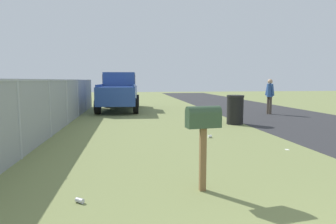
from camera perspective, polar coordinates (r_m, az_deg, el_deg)
mailbox at (r=4.22m, az=7.09°, el=-2.27°), size 0.27×0.53×1.28m
pickup_truck at (r=16.18m, az=-9.69°, el=4.35°), size 5.54×2.33×2.09m
trash_bin at (r=11.02m, az=13.31°, el=0.47°), size 0.64×0.64×1.10m
pedestrian at (r=14.72m, az=19.73°, el=3.45°), size 0.48×0.30×1.71m
fence_section at (r=10.06m, az=-21.03°, el=1.72°), size 16.58×0.07×1.69m
litter_cup_midfield_b at (r=8.34m, az=8.37°, el=-4.86°), size 0.09×0.11×0.08m
litter_can_near_hydrant at (r=4.21m, az=-17.29°, el=-16.60°), size 0.12×0.14×0.07m
litter_wrapper_midfield_a at (r=7.44m, az=22.77°, el=-6.95°), size 0.14×0.11×0.01m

